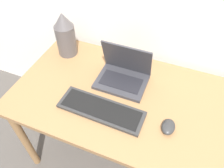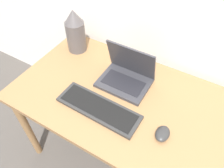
% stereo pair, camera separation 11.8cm
% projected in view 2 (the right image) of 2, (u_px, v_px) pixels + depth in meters
% --- Properties ---
extents(desk, '(1.24, 0.75, 0.73)m').
position_uv_depth(desk, '(120.00, 105.00, 1.32)').
color(desk, olive).
rests_on(desk, ground_plane).
extents(laptop, '(0.30, 0.23, 0.24)m').
position_uv_depth(laptop, '(127.00, 75.00, 1.30)').
color(laptop, '#333338').
rests_on(laptop, desk).
extents(keyboard, '(0.47, 0.16, 0.02)m').
position_uv_depth(keyboard, '(99.00, 108.00, 1.18)').
color(keyboard, '#2D2D2D').
rests_on(keyboard, desk).
extents(mouse, '(0.07, 0.10, 0.04)m').
position_uv_depth(mouse, '(163.00, 134.00, 1.07)').
color(mouse, '#2D2D2D').
rests_on(mouse, desk).
extents(vase, '(0.13, 0.13, 0.30)m').
position_uv_depth(vase, '(75.00, 31.00, 1.44)').
color(vase, '#514C4C').
rests_on(vase, desk).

